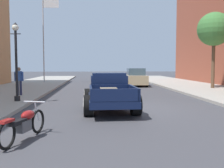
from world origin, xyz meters
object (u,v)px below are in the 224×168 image
object	(u,v)px
motorcycle_parked	(24,123)
pedestrian_sidewalk_left	(19,79)
hotrod_truck_navy	(109,92)
flagpole	(45,29)
car_background_tan	(136,78)
street_tree_second	(214,30)
street_lamp_near	(16,56)

from	to	relation	value
motorcycle_parked	pedestrian_sidewalk_left	size ratio (longest dim) A/B	1.25
motorcycle_parked	pedestrian_sidewalk_left	bearing A→B (deg)	106.70
hotrod_truck_navy	flagpole	xyz separation A→B (m)	(-5.77, 16.61, 5.02)
car_background_tan	pedestrian_sidewalk_left	distance (m)	11.72
street_tree_second	pedestrian_sidewalk_left	bearing A→B (deg)	-163.94
hotrod_truck_navy	motorcycle_parked	size ratio (longest dim) A/B	2.42
hotrod_truck_navy	flagpole	bearing A→B (deg)	109.16
flagpole	hotrod_truck_navy	bearing A→B (deg)	-70.84
hotrod_truck_navy	pedestrian_sidewalk_left	size ratio (longest dim) A/B	3.02
pedestrian_sidewalk_left	flagpole	xyz separation A→B (m)	(-0.70, 12.39, 4.68)
pedestrian_sidewalk_left	street_lamp_near	world-z (taller)	street_lamp_near
street_lamp_near	flagpole	world-z (taller)	flagpole
pedestrian_sidewalk_left	street_tree_second	distance (m)	14.71
pedestrian_sidewalk_left	flagpole	world-z (taller)	flagpole
hotrod_truck_navy	street_lamp_near	size ratio (longest dim) A/B	1.29
motorcycle_parked	street_lamp_near	xyz separation A→B (m)	(-2.03, 6.32, 1.94)
car_background_tan	street_tree_second	xyz separation A→B (m)	(5.39, -4.31, 3.91)
motorcycle_parked	hotrod_truck_navy	bearing A→B (deg)	62.29
flagpole	pedestrian_sidewalk_left	bearing A→B (deg)	-86.76
motorcycle_parked	street_lamp_near	size ratio (longest dim) A/B	0.54
flagpole	street_tree_second	xyz separation A→B (m)	(14.41, -8.45, -1.10)
car_background_tan	flagpole	xyz separation A→B (m)	(-9.02, 4.14, 5.00)
hotrod_truck_navy	motorcycle_parked	world-z (taller)	hotrod_truck_navy
street_lamp_near	hotrod_truck_navy	bearing A→B (deg)	-21.01
motorcycle_parked	street_lamp_near	bearing A→B (deg)	107.80
hotrod_truck_navy	pedestrian_sidewalk_left	xyz separation A→B (m)	(-5.07, 4.22, 0.33)
car_background_tan	pedestrian_sidewalk_left	size ratio (longest dim) A/B	2.64
street_tree_second	car_background_tan	bearing A→B (deg)	141.36
motorcycle_parked	flagpole	distance (m)	22.14
motorcycle_parked	car_background_tan	xyz separation A→B (m)	(5.67, 17.09, 0.33)
street_lamp_near	street_tree_second	distance (m)	14.77
flagpole	street_tree_second	distance (m)	16.74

